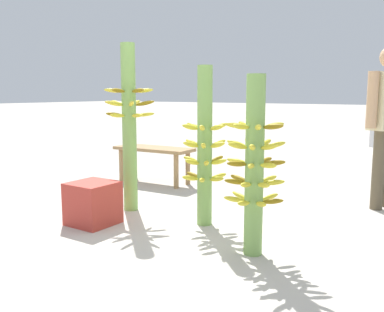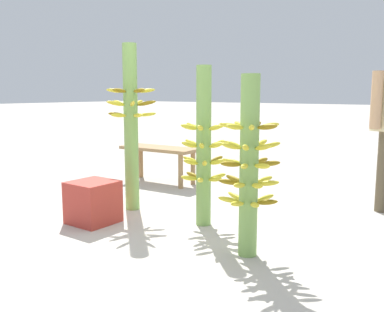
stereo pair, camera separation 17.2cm
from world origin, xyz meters
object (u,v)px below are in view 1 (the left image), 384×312
(banana_stalk_center, at_px, (205,148))
(banana_stalk_left, at_px, (129,126))
(banana_stalk_right, at_px, (254,166))
(market_bench, at_px, (154,154))
(produce_crate, at_px, (93,203))

(banana_stalk_center, bearing_deg, banana_stalk_left, -179.86)
(banana_stalk_right, bearing_deg, banana_stalk_center, 148.87)
(banana_stalk_center, xyz_separation_m, banana_stalk_right, (0.67, -0.40, -0.03))
(banana_stalk_center, xyz_separation_m, market_bench, (-1.48, 1.13, -0.31))
(banana_stalk_center, height_order, market_bench, banana_stalk_center)
(banana_stalk_center, distance_m, market_bench, 1.89)
(banana_stalk_left, distance_m, banana_stalk_right, 1.60)
(produce_crate, bearing_deg, banana_stalk_right, 5.26)
(banana_stalk_center, xyz_separation_m, produce_crate, (-0.83, -0.54, -0.50))
(banana_stalk_left, distance_m, produce_crate, 0.85)
(market_bench, distance_m, produce_crate, 1.81)
(banana_stalk_right, distance_m, market_bench, 2.66)
(produce_crate, bearing_deg, banana_stalk_left, 93.85)
(market_bench, bearing_deg, banana_stalk_right, -38.56)
(banana_stalk_right, relative_size, produce_crate, 3.41)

